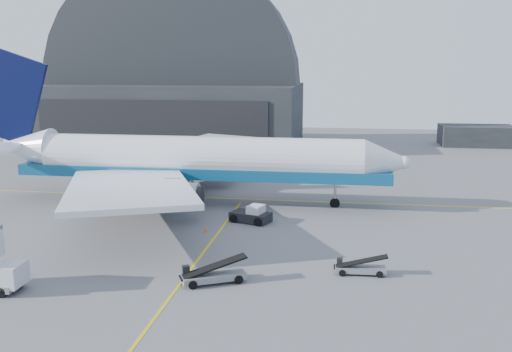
% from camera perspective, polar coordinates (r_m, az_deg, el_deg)
% --- Properties ---
extents(ground, '(200.00, 200.00, 0.00)m').
position_cam_1_polar(ground, '(49.78, -5.27, -7.63)').
color(ground, '#565659').
rests_on(ground, ground).
extents(taxi_lines, '(80.00, 42.12, 0.02)m').
position_cam_1_polar(taxi_lines, '(61.62, -2.46, -3.88)').
color(taxi_lines, gold).
rests_on(taxi_lines, ground).
extents(hangar, '(50.00, 28.30, 28.00)m').
position_cam_1_polar(hangar, '(115.81, -8.30, 7.85)').
color(hangar, black).
rests_on(hangar, ground).
extents(distant_bldg_a, '(14.00, 8.00, 4.00)m').
position_cam_1_polar(distant_bldg_a, '(121.72, 21.13, 2.85)').
color(distant_bldg_a, black).
rests_on(distant_bldg_a, ground).
extents(airliner, '(51.44, 49.88, 18.05)m').
position_cam_1_polar(airliner, '(66.83, -7.21, 1.65)').
color(airliner, white).
rests_on(airliner, ground).
extents(pushback_tug, '(4.51, 3.43, 1.85)m').
position_cam_1_polar(pushback_tug, '(58.67, -0.43, -3.95)').
color(pushback_tug, black).
rests_on(pushback_tug, ground).
extents(belt_loader_a, '(4.99, 3.57, 1.93)m').
position_cam_1_polar(belt_loader_a, '(43.02, -4.37, -9.85)').
color(belt_loader_a, gray).
rests_on(belt_loader_a, ground).
extents(belt_loader_b, '(4.14, 1.59, 1.57)m').
position_cam_1_polar(belt_loader_b, '(45.32, 10.33, -9.04)').
color(belt_loader_b, gray).
rests_on(belt_loader_b, ground).
extents(traffic_cone, '(0.35, 0.35, 0.51)m').
position_cam_1_polar(traffic_cone, '(55.51, -5.11, -5.37)').
color(traffic_cone, '#EA5B07').
rests_on(traffic_cone, ground).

